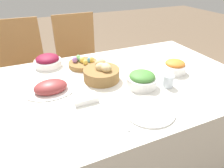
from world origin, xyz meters
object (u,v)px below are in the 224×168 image
at_px(chair_far_center, 80,62).
at_px(dinner_plate, 149,111).
at_px(carrot_bowl, 175,67).
at_px(spoon, 178,103).
at_px(ham_platter, 51,88).
at_px(green_salad_bowl, 142,80).
at_px(fork, 122,119).
at_px(chair_far_left, 24,71).
at_px(drinking_cup, 168,81).
at_px(egg_basket, 83,63).
at_px(beet_salad_bowl, 48,61).
at_px(bread_basket, 102,73).
at_px(butter_dish, 85,99).
at_px(knife, 174,104).

height_order(chair_far_center, dinner_plate, chair_far_center).
xyz_separation_m(carrot_bowl, spoon, (-0.22, -0.32, -0.04)).
relative_size(ham_platter, spoon, 1.65).
bearing_deg(ham_platter, chair_far_center, 64.66).
relative_size(green_salad_bowl, fork, 1.03).
bearing_deg(chair_far_left, drinking_cup, -50.21).
distance_m(chair_far_left, drinking_cup, 1.38).
xyz_separation_m(chair_far_center, drinking_cup, (0.30, -1.06, 0.25)).
relative_size(ham_platter, carrot_bowl, 1.89).
relative_size(egg_basket, carrot_bowl, 1.36).
distance_m(beet_salad_bowl, fork, 0.82).
relative_size(ham_platter, drinking_cup, 3.94).
height_order(bread_basket, ham_platter, bread_basket).
distance_m(bread_basket, dinner_plate, 0.44).
bearing_deg(bread_basket, chair_far_center, 86.32).
relative_size(chair_far_left, butter_dish, 7.41).
xyz_separation_m(chair_far_left, carrot_bowl, (1.01, -0.91, 0.25)).
bearing_deg(chair_far_center, egg_basket, -101.73).
distance_m(beet_salad_bowl, carrot_bowl, 0.94).
xyz_separation_m(egg_basket, spoon, (0.35, -0.68, -0.02)).
height_order(carrot_bowl, fork, carrot_bowl).
xyz_separation_m(egg_basket, drinking_cup, (0.41, -0.51, 0.01)).
relative_size(bread_basket, butter_dish, 1.77).
bearing_deg(butter_dish, fork, -62.29).
bearing_deg(beet_salad_bowl, bread_basket, -50.27).
height_order(green_salad_bowl, carrot_bowl, green_salad_bowl).
distance_m(chair_far_center, drinking_cup, 1.13).
bearing_deg(carrot_bowl, green_salad_bowl, -166.53).
height_order(fork, knife, same).
xyz_separation_m(chair_far_center, fork, (-0.11, -1.23, 0.21)).
relative_size(fork, drinking_cup, 2.40).
relative_size(green_salad_bowl, butter_dish, 1.40).
height_order(fork, butter_dish, butter_dish).
bearing_deg(carrot_bowl, spoon, -125.14).
relative_size(fork, knife, 1.00).
bearing_deg(chair_far_left, butter_dish, -71.22).
bearing_deg(butter_dish, bread_basket, 48.25).
xyz_separation_m(bread_basket, dinner_plate, (0.10, -0.43, -0.04)).
bearing_deg(knife, egg_basket, 119.46).
xyz_separation_m(bread_basket, drinking_cup, (0.35, -0.25, -0.01)).
bearing_deg(fork, chair_far_left, 113.88).
distance_m(beet_salad_bowl, butter_dish, 0.57).
bearing_deg(green_salad_bowl, spoon, -68.96).
distance_m(ham_platter, drinking_cup, 0.73).
xyz_separation_m(ham_platter, drinking_cup, (0.69, -0.23, 0.01)).
xyz_separation_m(knife, drinking_cup, (0.09, 0.17, 0.04)).
distance_m(green_salad_bowl, beet_salad_bowl, 0.74).
height_order(green_salad_bowl, beet_salad_bowl, green_salad_bowl).
bearing_deg(green_salad_bowl, butter_dish, -177.65).
relative_size(carrot_bowl, butter_dish, 1.19).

